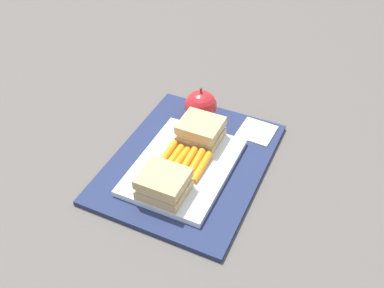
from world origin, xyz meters
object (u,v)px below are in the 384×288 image
object	(u,v)px
sandwich_half_right	(201,131)
apple	(201,106)
food_tray	(184,166)
carrot_sticks_bundle	(184,161)
sandwich_half_left	(164,184)
paper_napkin	(257,131)

from	to	relation	value
sandwich_half_right	apple	size ratio (longest dim) A/B	1.02
food_tray	carrot_sticks_bundle	bearing A→B (deg)	-133.83
sandwich_half_left	carrot_sticks_bundle	bearing A→B (deg)	-0.05
carrot_sticks_bundle	paper_napkin	world-z (taller)	carrot_sticks_bundle
apple	paper_napkin	distance (m)	0.13
food_tray	sandwich_half_right	bearing A→B (deg)	0.00
sandwich_half_right	sandwich_half_left	bearing A→B (deg)	180.00
sandwich_half_left	apple	world-z (taller)	apple
sandwich_half_left	paper_napkin	xyz separation A→B (m)	(0.24, -0.09, -0.03)
food_tray	apple	distance (m)	0.16
apple	paper_napkin	world-z (taller)	apple
food_tray	paper_napkin	bearing A→B (deg)	-29.48
sandwich_half_left	paper_napkin	size ratio (longest dim) A/B	1.14
sandwich_half_left	apple	size ratio (longest dim) A/B	1.02
sandwich_half_left	apple	distance (m)	0.23
food_tray	apple	size ratio (longest dim) A/B	2.92
carrot_sticks_bundle	paper_napkin	bearing A→B (deg)	-29.45
carrot_sticks_bundle	sandwich_half_left	bearing A→B (deg)	179.95
paper_napkin	food_tray	bearing A→B (deg)	150.52
sandwich_half_left	carrot_sticks_bundle	xyz separation A→B (m)	(0.08, -0.00, -0.02)
sandwich_half_left	sandwich_half_right	size ratio (longest dim) A/B	1.00
sandwich_half_left	food_tray	bearing A→B (deg)	0.00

